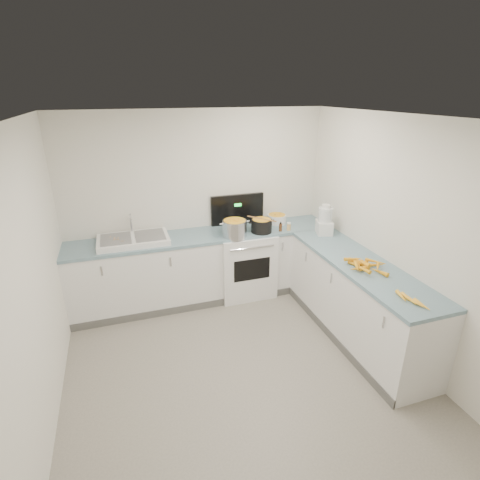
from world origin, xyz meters
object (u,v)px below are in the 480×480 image
object	(u,v)px
black_pot	(262,226)
spice_jar	(289,227)
food_processor	(325,221)
stove	(244,261)
sink	(133,240)
mixing_bowl	(277,219)
extract_bottle	(280,227)
steel_pot	(235,229)

from	to	relation	value
black_pot	spice_jar	bearing A→B (deg)	-7.74
food_processor	spice_jar	bearing A→B (deg)	146.29
stove	sink	bearing A→B (deg)	179.38
stove	mixing_bowl	world-z (taller)	stove
spice_jar	sink	bearing A→B (deg)	174.07
sink	food_processor	size ratio (longest dim) A/B	2.18
black_pot	mixing_bowl	size ratio (longest dim) A/B	1.01
mixing_bowl	extract_bottle	xyz separation A→B (m)	(-0.08, -0.32, -0.01)
stove	mixing_bowl	bearing A→B (deg)	13.05
steel_pot	spice_jar	world-z (taller)	steel_pot
sink	stove	bearing A→B (deg)	-0.62
steel_pot	sink	bearing A→B (deg)	171.78
sink	extract_bottle	bearing A→B (deg)	-6.24
mixing_bowl	extract_bottle	size ratio (longest dim) A/B	2.59
stove	black_pot	distance (m)	0.60
spice_jar	stove	bearing A→B (deg)	161.25
black_pot	extract_bottle	size ratio (longest dim) A/B	2.63
black_pot	extract_bottle	distance (m)	0.26
stove	black_pot	world-z (taller)	stove
sink	black_pot	bearing A→B (deg)	-5.52
steel_pot	extract_bottle	size ratio (longest dim) A/B	3.03
extract_bottle	spice_jar	world-z (taller)	extract_bottle
sink	black_pot	distance (m)	1.66
black_pot	extract_bottle	world-z (taller)	black_pot
extract_bottle	steel_pot	bearing A→B (deg)	177.72
extract_bottle	food_processor	xyz separation A→B (m)	(0.51, -0.26, 0.12)
steel_pot	food_processor	xyz separation A→B (m)	(1.15, -0.29, 0.07)
stove	spice_jar	distance (m)	0.79
black_pot	spice_jar	world-z (taller)	black_pot
stove	extract_bottle	bearing A→B (deg)	-23.03
stove	extract_bottle	distance (m)	0.71
black_pot	food_processor	size ratio (longest dim) A/B	0.70
mixing_bowl	spice_jar	xyz separation A→B (m)	(0.04, -0.32, -0.02)
extract_bottle	sink	bearing A→B (deg)	173.76
stove	mixing_bowl	size ratio (longest dim) A/B	5.02
stove	black_pot	xyz separation A→B (m)	(0.20, -0.14, 0.54)
stove	steel_pot	size ratio (longest dim) A/B	4.30
spice_jar	mixing_bowl	bearing A→B (deg)	96.60
sink	black_pot	world-z (taller)	sink
sink	extract_bottle	world-z (taller)	sink
sink	spice_jar	distance (m)	2.03
stove	food_processor	world-z (taller)	stove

